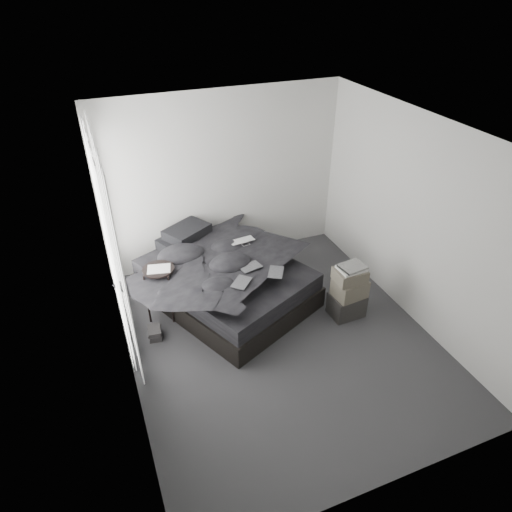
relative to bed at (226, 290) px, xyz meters
name	(u,v)px	position (x,y,z in m)	size (l,w,h in m)	color
floor	(280,338)	(0.36, -1.02, -0.15)	(3.60, 4.20, 0.01)	#333336
ceiling	(287,135)	(0.36, -1.02, 2.45)	(3.60, 4.20, 0.01)	white
wall_back	(223,180)	(0.36, 1.08, 1.15)	(3.60, 0.01, 2.60)	silver
wall_front	(400,390)	(0.36, -3.12, 1.15)	(3.60, 0.01, 2.60)	silver
wall_left	(116,287)	(-1.44, -1.02, 1.15)	(0.01, 4.20, 2.60)	silver
wall_right	(416,222)	(2.16, -1.02, 1.15)	(0.01, 4.20, 2.60)	silver
window_left	(107,239)	(-1.42, -0.12, 1.20)	(0.02, 2.00, 2.30)	white
curtain_left	(112,243)	(-1.37, -0.12, 1.13)	(0.06, 2.12, 2.48)	white
bed	(226,290)	(0.00, 0.00, 0.00)	(1.64, 2.17, 0.29)	black
mattress	(226,274)	(0.00, 0.00, 0.26)	(1.58, 2.10, 0.23)	black
duvet	(228,261)	(0.02, -0.05, 0.50)	(1.60, 1.85, 0.25)	black
pillow_lower	(183,241)	(-0.39, 0.75, 0.45)	(0.65, 0.44, 0.15)	black
pillow_upper	(187,232)	(-0.32, 0.76, 0.59)	(0.61, 0.42, 0.14)	black
laptop	(244,238)	(0.34, 0.21, 0.64)	(0.35, 0.22, 0.03)	silver
comic_a	(241,277)	(0.00, -0.64, 0.64)	(0.27, 0.18, 0.01)	black
comic_b	(250,261)	(0.22, -0.36, 0.64)	(0.27, 0.18, 0.01)	black
comic_c	(276,266)	(0.48, -0.59, 0.65)	(0.27, 0.18, 0.01)	black
side_stand	(162,292)	(-0.89, -0.02, 0.22)	(0.40, 0.40, 0.74)	black
papers	(159,269)	(-0.88, -0.04, 0.60)	(0.28, 0.21, 0.01)	white
floor_books	(155,332)	(-1.09, -0.42, -0.07)	(0.15, 0.22, 0.15)	black
box_lower	(346,305)	(1.37, -0.92, 0.01)	(0.43, 0.33, 0.32)	#242424
box_mid	(350,288)	(1.38, -0.93, 0.29)	(0.40, 0.32, 0.24)	#5A5447
box_upper	(350,275)	(1.36, -0.92, 0.49)	(0.38, 0.31, 0.17)	#5A5447
art_book_white	(351,268)	(1.37, -0.92, 0.59)	(0.32, 0.26, 0.03)	silver
art_book_snake	(353,267)	(1.38, -0.93, 0.62)	(0.32, 0.25, 0.03)	silver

